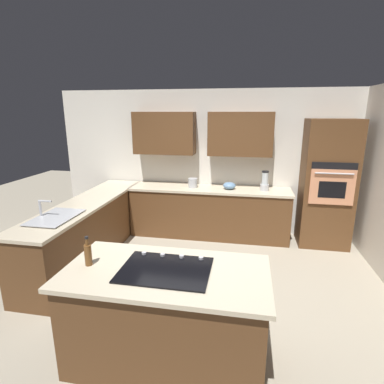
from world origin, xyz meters
name	(u,v)px	position (x,y,z in m)	size (l,w,h in m)	color
ground_plane	(199,286)	(0.00, 0.00, 0.00)	(14.00, 14.00, 0.00)	#9E937F
wall_back	(214,155)	(0.07, -2.04, 1.44)	(6.00, 0.44, 2.60)	white
lower_cabinets_back	(209,213)	(0.10, -1.72, 0.43)	(2.80, 0.60, 0.86)	brown
countertop_back	(209,189)	(0.10, -1.72, 0.88)	(2.84, 0.64, 0.04)	beige
lower_cabinets_side	(89,230)	(1.82, -0.55, 0.43)	(0.60, 2.90, 0.86)	brown
countertop_side	(87,203)	(1.82, -0.55, 0.88)	(0.64, 2.94, 0.04)	beige
island_base	(167,318)	(0.10, 1.22, 0.43)	(1.67, 0.82, 0.86)	brown
island_top	(166,272)	(0.10, 1.22, 0.88)	(1.75, 0.90, 0.04)	beige
wall_oven	(327,184)	(-1.85, -1.72, 1.05)	(0.80, 0.66, 2.10)	brown
sink_unit	(55,217)	(1.83, 0.21, 0.92)	(0.46, 0.70, 0.23)	#515456
cooktop	(166,269)	(0.10, 1.22, 0.91)	(0.76, 0.56, 0.03)	black
blender	(265,182)	(-0.85, -1.71, 1.05)	(0.15, 0.15, 0.34)	silver
mixing_bowl	(229,186)	(-0.25, -1.71, 0.96)	(0.22, 0.22, 0.12)	#668CB2
kettle	(193,183)	(0.40, -1.71, 0.98)	(0.16, 0.16, 0.16)	#B7BABF
oil_bottle	(88,254)	(0.79, 1.25, 1.01)	(0.06, 0.06, 0.27)	brown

